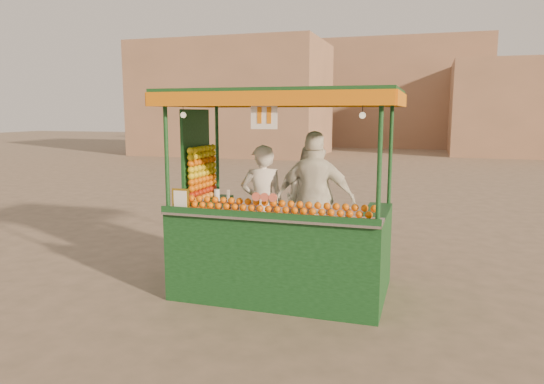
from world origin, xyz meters
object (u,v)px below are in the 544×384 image
(vendor_left, at_px, (262,204))
(vendor_middle, at_px, (310,205))
(vendor_right, at_px, (315,200))
(juice_cart, at_px, (276,230))

(vendor_left, height_order, vendor_middle, vendor_middle)
(vendor_left, xyz_separation_m, vendor_right, (0.73, -0.04, 0.10))
(juice_cart, bearing_deg, vendor_middle, 53.78)
(vendor_left, bearing_deg, vendor_right, 152.15)
(juice_cart, xyz_separation_m, vendor_left, (-0.30, 0.36, 0.26))
(juice_cart, distance_m, vendor_right, 0.64)
(vendor_right, bearing_deg, vendor_middle, -57.79)
(vendor_left, distance_m, vendor_right, 0.74)
(juice_cart, bearing_deg, vendor_left, 129.94)
(vendor_left, relative_size, vendor_middle, 1.00)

